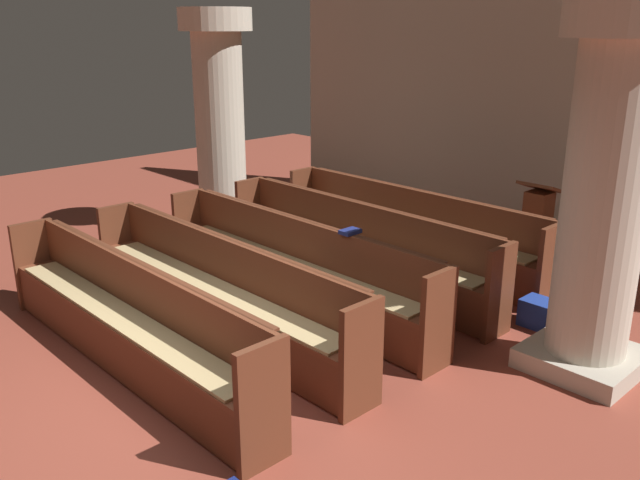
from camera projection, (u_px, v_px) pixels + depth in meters
name	position (u px, v px, depth m)	size (l,w,h in m)	color
ground_plane	(189.00, 397.00, 5.45)	(19.20, 19.20, 0.00)	brown
back_wall	(574.00, 75.00, 8.73)	(10.00, 0.16, 4.50)	beige
pew_row_0	(408.00, 226.00, 8.28)	(3.89, 0.46, 0.93)	brown
pew_row_1	(354.00, 243.00, 7.65)	(3.89, 0.46, 0.93)	brown
pew_row_2	(292.00, 262.00, 7.03)	(3.89, 0.46, 0.93)	brown
pew_row_3	(217.00, 286.00, 6.40)	(3.89, 0.47, 0.93)	brown
pew_row_4	(125.00, 315.00, 5.77)	(3.89, 0.46, 0.93)	brown
pillar_aisle_side	(606.00, 190.00, 5.41)	(0.99, 0.99, 3.10)	#B6AD9A
pillar_far_side	(220.00, 120.00, 9.26)	(0.99, 0.99, 3.10)	#B6AD9A
lectern	(536.00, 231.00, 8.26)	(0.48, 0.45, 1.08)	brown
hymn_book	(350.00, 232.00, 6.56)	(0.14, 0.20, 0.04)	navy
kneeler_box_blue	(543.00, 315.00, 6.65)	(0.43, 0.28, 0.28)	navy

